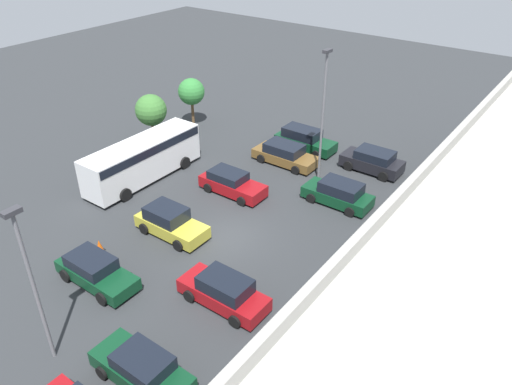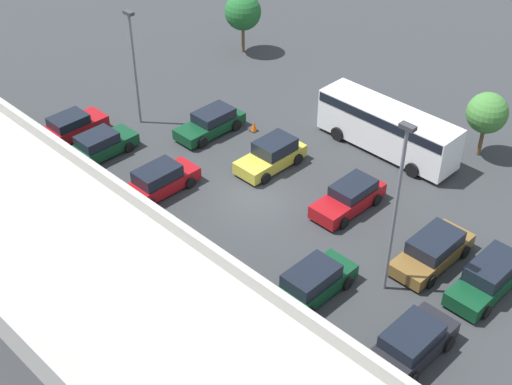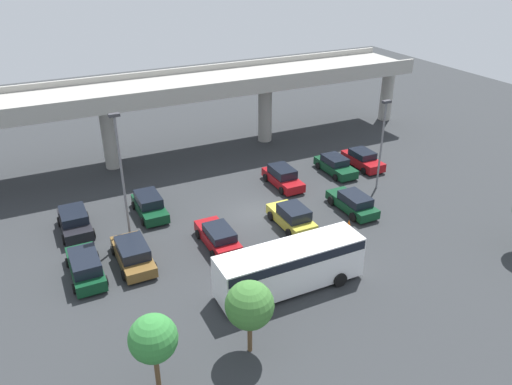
{
  "view_description": "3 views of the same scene",
  "coord_description": "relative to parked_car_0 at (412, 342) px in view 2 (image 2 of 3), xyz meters",
  "views": [
    {
      "loc": [
        17.9,
        15.33,
        17.11
      ],
      "look_at": [
        -1.48,
        1.09,
        2.69
      ],
      "focal_mm": 35.0,
      "sensor_mm": 36.0,
      "label": 1
    },
    {
      "loc": [
        -22.22,
        22.38,
        23.72
      ],
      "look_at": [
        -1.5,
        1.59,
        1.99
      ],
      "focal_mm": 50.0,
      "sensor_mm": 36.0,
      "label": 2
    },
    {
      "loc": [
        -14.41,
        -29.6,
        18.58
      ],
      "look_at": [
        0.04,
        -0.12,
        1.86
      ],
      "focal_mm": 35.0,
      "sensor_mm": 36.0,
      "label": 3
    }
  ],
  "objects": [
    {
      "name": "ground_plane",
      "position": [
        12.53,
        -3.31,
        -0.78
      ],
      "size": [
        99.54,
        99.54,
        0.0
      ],
      "primitive_type": "plane",
      "color": "#2D3033"
    },
    {
      "name": "highway_overpass",
      "position": [
        12.53,
        10.23,
        5.31
      ],
      "size": [
        47.84,
        7.03,
        7.52
      ],
      "color": "#9E9B93",
      "rests_on": "ground_plane"
    },
    {
      "name": "parked_car_0",
      "position": [
        0.0,
        0.0,
        0.0
      ],
      "size": [
        2.14,
        4.33,
        1.6
      ],
      "rotation": [
        0.0,
        0.0,
        -1.57
      ],
      "color": "black",
      "rests_on": "ground_plane"
    },
    {
      "name": "parked_car_1",
      "position": [
        2.74,
        -5.68,
        -0.05
      ],
      "size": [
        2.15,
        4.87,
        1.53
      ],
      "rotation": [
        0.0,
        0.0,
        1.57
      ],
      "color": "brown",
      "rests_on": "ground_plane"
    },
    {
      "name": "parked_car_2",
      "position": [
        5.41,
        0.17,
        -0.03
      ],
      "size": [
        2.04,
        4.43,
        1.58
      ],
      "rotation": [
        0.0,
        0.0,
        -1.57
      ],
      "color": "#0C381E",
      "rests_on": "ground_plane"
    },
    {
      "name": "parked_car_3",
      "position": [
        8.38,
        -6.18,
        -0.07
      ],
      "size": [
        1.99,
        4.56,
        1.5
      ],
      "rotation": [
        0.0,
        0.0,
        1.57
      ],
      "color": "maroon",
      "rests_on": "ground_plane"
    },
    {
      "name": "parked_car_4",
      "position": [
        14.13,
        -6.12,
        -0.0
      ],
      "size": [
        2.08,
        4.41,
        1.68
      ],
      "rotation": [
        0.0,
        0.0,
        1.57
      ],
      "color": "gold",
      "rests_on": "ground_plane"
    },
    {
      "name": "parked_car_5",
      "position": [
        16.8,
        0.1,
        -0.03
      ],
      "size": [
        1.99,
        4.57,
        1.61
      ],
      "rotation": [
        0.0,
        0.0,
        -1.57
      ],
      "color": "maroon",
      "rests_on": "ground_plane"
    },
    {
      "name": "parked_car_6",
      "position": [
        19.44,
        -6.15,
        -0.07
      ],
      "size": [
        2.03,
        4.64,
        1.48
      ],
      "rotation": [
        0.0,
        0.0,
        1.57
      ],
      "color": "#0C381E",
      "rests_on": "ground_plane"
    },
    {
      "name": "parked_car_7",
      "position": [
        22.22,
        0.29,
        -0.08
      ],
      "size": [
        2.03,
        4.5,
        1.49
      ],
      "rotation": [
        0.0,
        0.0,
        -1.57
      ],
      "color": "#0C381E",
      "rests_on": "ground_plane"
    },
    {
      "name": "parked_car_8",
      "position": [
        25.22,
        0.33,
        -0.08
      ],
      "size": [
        2.02,
        4.46,
        1.5
      ],
      "rotation": [
        0.0,
        0.0,
        -1.57
      ],
      "color": "maroon",
      "rests_on": "ground_plane"
    },
    {
      "name": "parked_car_9",
      "position": [
        -0.21,
        -5.83,
        -0.0
      ],
      "size": [
        2.02,
        4.75,
        1.64
      ],
      "rotation": [
        0.0,
        0.0,
        1.57
      ],
      "color": "#0C381E",
      "rests_on": "ground_plane"
    },
    {
      "name": "shuttle_bus",
      "position": [
        10.47,
        -12.26,
        0.91
      ],
      "size": [
        8.97,
        2.62,
        2.83
      ],
      "color": "white",
      "rests_on": "ground_plane"
    },
    {
      "name": "lamp_post_near_aisle",
      "position": [
        23.62,
        -3.78,
        3.65
      ],
      "size": [
        0.7,
        0.35,
        7.51
      ],
      "color": "slate",
      "rests_on": "ground_plane"
    },
    {
      "name": "lamp_post_mid_lot",
      "position": [
        3.26,
        -2.52,
        4.42
      ],
      "size": [
        0.7,
        0.35,
        9.0
      ],
      "color": "slate",
      "rests_on": "ground_plane"
    },
    {
      "name": "tree_front_centre",
      "position": [
        6.15,
        -15.82,
        2.09
      ],
      "size": [
        2.42,
        2.42,
        4.1
      ],
      "color": "brown",
      "rests_on": "ground_plane"
    },
    {
      "name": "tree_front_right",
      "position": [
        26.41,
        -15.76,
        2.4
      ],
      "size": [
        2.73,
        2.73,
        4.56
      ],
      "color": "brown",
      "rests_on": "ground_plane"
    },
    {
      "name": "traffic_cone",
      "position": [
        17.66,
        -8.17,
        -0.45
      ],
      "size": [
        0.44,
        0.44,
        0.7
      ],
      "color": "black",
      "rests_on": "ground_plane"
    }
  ]
}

